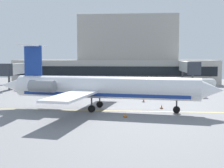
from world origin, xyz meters
TOP-DOWN VIEW (x-y plane):
  - ground at (0.00, -0.00)m, footprint 120.00×120.00m
  - terminal_building at (-1.82, 47.41)m, footprint 56.70×13.61m
  - jet_bridge_west at (14.76, 29.23)m, footprint 2.40×20.05m
  - jet_bridge_east at (-24.16, 28.85)m, footprint 2.40×20.81m
  - regional_jet at (-1.15, -1.09)m, footprint 30.57×23.21m
  - baggage_tug at (-20.88, 29.02)m, footprint 2.01×3.32m
  - pushback_tractor at (-20.98, 22.51)m, footprint 4.11×4.18m
  - fuel_tank at (17.35, 27.30)m, footprint 6.82×2.72m
  - safety_cone_alpha at (2.43, -5.65)m, footprint 0.47×0.47m
  - safety_cone_bravo at (7.08, 0.82)m, footprint 0.47×0.47m
  - safety_cone_charlie at (-6.71, 4.15)m, footprint 0.47×0.47m
  - safety_cone_delta at (4.67, 6.91)m, footprint 0.47×0.47m

SIDE VIEW (x-z plane):
  - ground at x=0.00m, z-range -0.10..0.00m
  - safety_cone_alpha at x=2.43m, z-range -0.03..0.52m
  - safety_cone_bravo at x=7.08m, z-range -0.03..0.52m
  - safety_cone_charlie at x=-6.71m, z-range -0.03..0.52m
  - safety_cone_delta at x=4.67m, z-range -0.03..0.52m
  - pushback_tractor at x=-20.98m, z-range -0.08..1.97m
  - baggage_tug at x=-20.88m, z-range -0.12..2.07m
  - fuel_tank at x=17.35m, z-range 0.15..2.54m
  - regional_jet at x=-1.15m, z-range -1.37..7.40m
  - jet_bridge_east at x=-24.16m, z-range 1.52..7.29m
  - jet_bridge_west at x=14.76m, z-range 1.72..7.91m
  - terminal_building at x=-1.82m, z-range -2.44..16.81m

